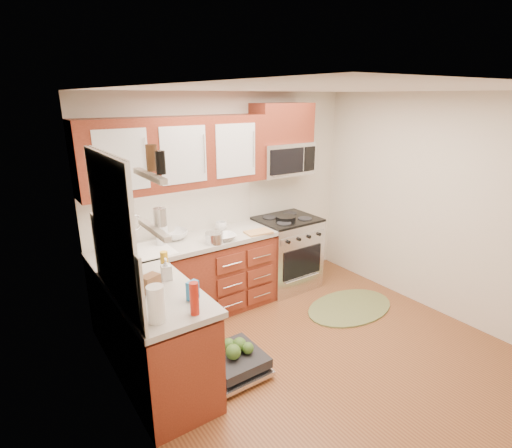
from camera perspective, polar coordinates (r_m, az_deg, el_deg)
floor at (r=4.20m, az=9.44°, el=-18.17°), size 3.50×3.50×0.00m
ceiling at (r=3.41m, az=11.67°, el=18.33°), size 3.50×3.50×0.00m
wall_back at (r=4.94m, az=-3.96°, el=3.75°), size 3.50×0.04×2.50m
wall_left at (r=2.75m, az=-16.81°, el=-8.85°), size 0.04×3.50×2.50m
wall_right at (r=4.96m, az=24.97°, el=2.15°), size 0.04×3.50×2.50m
base_cabinet_back at (r=4.66m, az=-9.57°, el=-8.20°), size 2.05×0.60×0.85m
base_cabinet_left at (r=3.68m, az=-13.73°, el=-16.18°), size 0.60×1.25×0.85m
countertop_back at (r=4.46m, az=-9.83°, el=-2.76°), size 2.07×0.64×0.05m
countertop_left at (r=3.44m, az=-14.15°, el=-9.54°), size 0.64×1.27×0.05m
backsplash_back at (r=4.63m, az=-11.59°, el=1.92°), size 2.05×0.02×0.57m
backsplash_left at (r=3.24m, az=-19.46°, el=-5.79°), size 0.02×1.25×0.57m
upper_cabinets at (r=4.35m, az=-11.28°, el=9.90°), size 2.05×0.35×0.75m
cabinet_over_mw at (r=5.04m, az=3.73°, el=14.22°), size 0.76×0.35×0.47m
range at (r=5.30m, az=4.35°, el=-4.08°), size 0.76×0.64×0.95m
microwave at (r=5.07m, az=3.81°, el=9.30°), size 0.76×0.38×0.40m
sink at (r=4.31m, az=-15.99°, el=-5.41°), size 0.62×0.50×0.26m
dishwasher at (r=3.90m, az=-3.50°, el=-19.29°), size 0.70×0.60×0.20m
window at (r=3.10m, az=-19.98°, el=-0.17°), size 0.03×1.05×1.05m
window_blind at (r=3.02m, az=-20.18°, el=5.87°), size 0.02×0.96×0.40m
shelf_upper at (r=2.19m, az=-15.00°, el=6.68°), size 0.04×0.40×0.03m
shelf_lower at (r=2.26m, az=-14.40°, el=-0.78°), size 0.04×0.40×0.03m
rug at (r=5.06m, az=13.24°, el=-11.49°), size 1.36×1.14×0.02m
skillet at (r=5.07m, az=4.28°, el=0.87°), size 0.33×0.33×0.05m
stock_pot at (r=4.34m, az=-5.97°, el=-1.99°), size 0.22×0.22×0.12m
cutting_board at (r=4.65m, az=0.37°, el=-1.17°), size 0.32×0.23×0.02m
canister at (r=4.38m, az=-13.49°, el=-1.94°), size 0.13×0.13×0.16m
paper_towel_roll at (r=2.93m, az=-14.07°, el=-11.02°), size 0.16×0.16×0.27m
mustard_bottle at (r=3.66m, az=-12.95°, el=-5.45°), size 0.08×0.08×0.22m
red_bottle at (r=2.97m, az=-8.80°, el=-10.48°), size 0.09×0.09×0.25m
wooden_box at (r=3.39m, az=-14.85°, el=-8.22°), size 0.17×0.15×0.15m
blue_carton at (r=3.20m, az=-9.04°, el=-9.36°), size 0.11×0.09×0.15m
bowl_a at (r=4.44m, az=-4.61°, el=-1.89°), size 0.28×0.28×0.06m
bowl_b at (r=4.55m, az=-11.62°, el=-1.50°), size 0.39×0.39×0.09m
cup at (r=4.75m, az=-5.01°, el=-0.30°), size 0.18×0.18×0.11m
soap_bottle_a at (r=4.55m, az=-13.23°, el=-0.19°), size 0.12×0.13×0.31m
soap_bottle_b at (r=3.56m, az=-12.71°, el=-6.28°), size 0.11×0.11×0.20m
soap_bottle_c at (r=3.67m, az=-17.02°, el=-6.03°), size 0.17×0.17×0.18m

